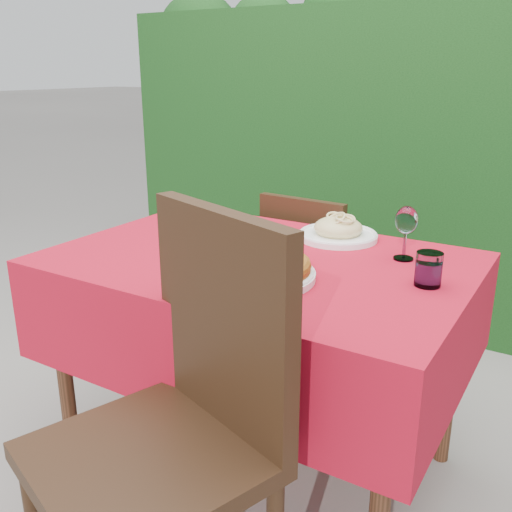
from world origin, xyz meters
The scene contains 11 objects.
ground centered at (0.00, 0.00, 0.00)m, with size 60.00×60.00×0.00m, color slate.
hedge centered at (0.00, 1.55, 0.92)m, with size 3.20×0.55×1.78m.
dining_table centered at (0.00, 0.00, 0.60)m, with size 1.26×0.86×0.75m.
chair_near centered at (0.15, -0.58, 0.58)m, with size 0.59×0.59×1.02m.
chair_far centered at (-0.10, 0.59, 0.47)m, with size 0.39×0.39×0.82m.
pizza_plate centered at (0.08, -0.17, 0.78)m, with size 0.37×0.37×0.07m.
pasta_plate centered at (0.13, 0.31, 0.78)m, with size 0.27×0.27×0.08m.
water_glass centered at (0.51, 0.02, 0.79)m, with size 0.07×0.07×0.09m.
wine_glass centered at (0.39, 0.21, 0.86)m, with size 0.07×0.07×0.17m.
fork centered at (-0.26, -0.10, 0.75)m, with size 0.02×0.18×0.00m, color #B1B2B9.
steel_ramekin centered at (-0.45, 0.27, 0.76)m, with size 0.09×0.09×0.03m, color #B3B3BA.
Camera 1 is at (0.86, -1.43, 1.30)m, focal length 40.00 mm.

